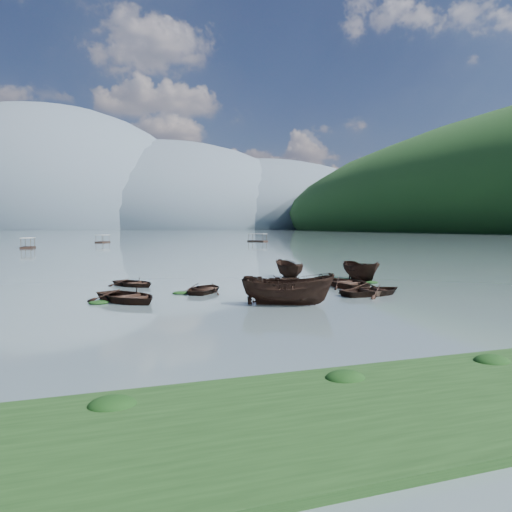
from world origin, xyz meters
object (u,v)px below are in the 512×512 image
object	(u,v)px
rowboat_3	(347,287)
pontoon_centre	(103,243)
pontoon_left	(28,248)
rowboat_0	(128,302)

from	to	relation	value
rowboat_3	pontoon_centre	bearing A→B (deg)	-79.99
rowboat_3	pontoon_left	bearing A→B (deg)	-66.55
pontoon_left	rowboat_3	bearing A→B (deg)	-65.78
rowboat_3	pontoon_centre	size ratio (longest dim) A/B	0.91
rowboat_0	pontoon_left	bearing A→B (deg)	71.65
rowboat_3	pontoon_left	world-z (taller)	pontoon_left
rowboat_0	rowboat_3	distance (m)	15.35
rowboat_3	pontoon_left	xyz separation A→B (m)	(-27.11, 75.37, 0.00)
rowboat_3	rowboat_0	bearing A→B (deg)	11.44
pontoon_centre	pontoon_left	bearing A→B (deg)	-89.52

